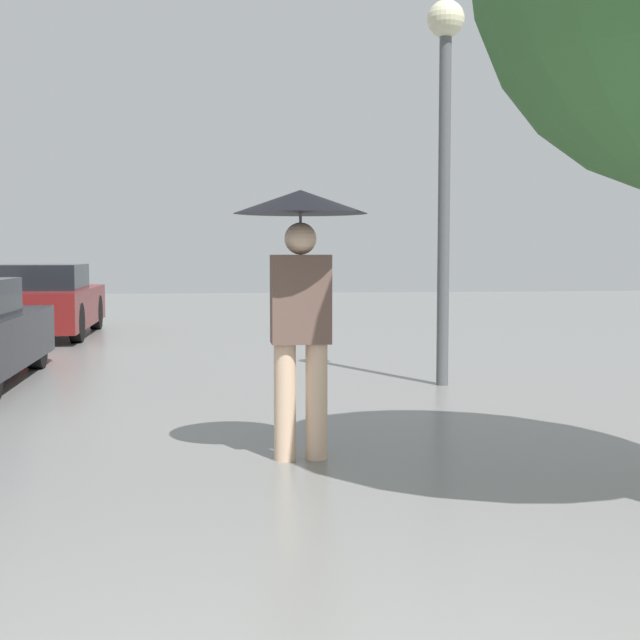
% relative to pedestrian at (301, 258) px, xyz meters
% --- Properties ---
extents(pedestrian, '(0.92, 0.92, 1.86)m').
position_rel_pedestrian_xyz_m(pedestrian, '(0.00, 0.00, 0.00)').
color(pedestrian, beige).
rests_on(pedestrian, ground_plane).
extents(parked_car_farthest, '(1.71, 4.04, 1.24)m').
position_rel_pedestrian_xyz_m(parked_car_farthest, '(-3.48, 9.72, -0.81)').
color(parked_car_farthest, maroon).
rests_on(parked_car_farthest, ground_plane).
extents(street_lamp, '(0.40, 0.40, 4.10)m').
position_rel_pedestrian_xyz_m(street_lamp, '(1.89, 3.29, 1.49)').
color(street_lamp, '#515456').
rests_on(street_lamp, ground_plane).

